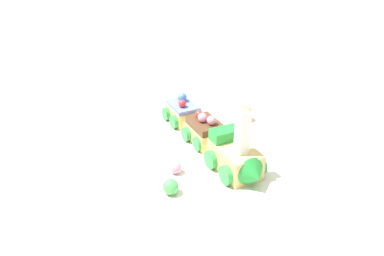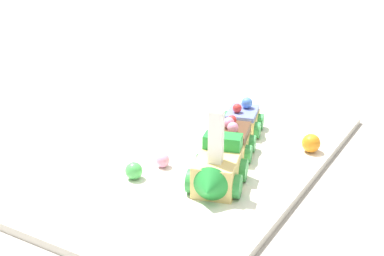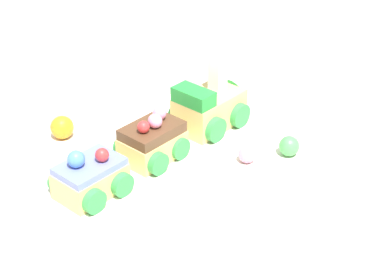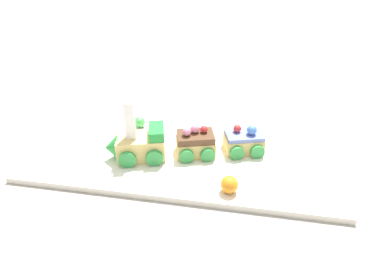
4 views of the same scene
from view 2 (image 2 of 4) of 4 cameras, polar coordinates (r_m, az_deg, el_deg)
The scene contains 8 objects.
ground_plane at distance 0.87m, azimuth 2.18°, elevation -3.97°, with size 10.00×10.00×0.00m, color gray.
display_board at distance 0.87m, azimuth 2.19°, elevation -3.62°, with size 0.62×0.32×0.01m, color white.
cake_train_locomotive at distance 0.76m, azimuth 2.64°, elevation -4.51°, with size 0.13×0.10×0.12m.
cake_car_chocolate at distance 0.87m, azimuth 4.26°, elevation -1.42°, with size 0.09×0.09×0.07m.
cake_car_blueberry at distance 0.97m, azimuth 5.38°, elevation 0.79°, with size 0.09×0.09×0.06m.
gumball_green at distance 0.80m, azimuth -6.22°, elevation -4.55°, with size 0.03×0.03×0.03m, color #4CBC56.
gumball_pink at distance 0.84m, azimuth -3.12°, elevation -3.48°, with size 0.02×0.02×0.02m, color pink.
gumball_orange at distance 0.91m, azimuth 12.59°, elevation -1.58°, with size 0.03×0.03×0.03m, color orange.
Camera 2 is at (0.69, 0.37, 0.39)m, focal length 50.00 mm.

